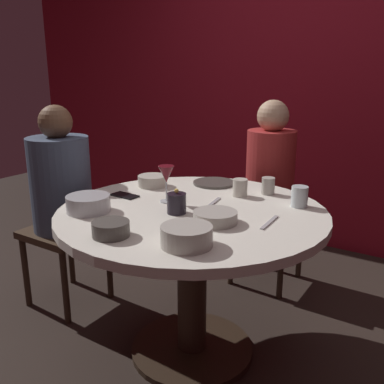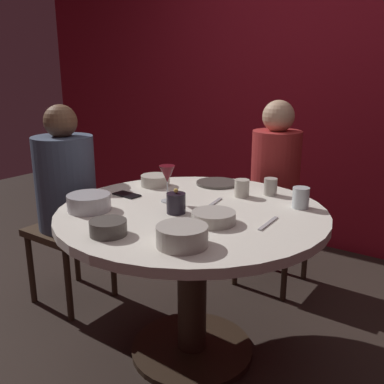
{
  "view_description": "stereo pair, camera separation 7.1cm",
  "coord_description": "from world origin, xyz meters",
  "px_view_note": "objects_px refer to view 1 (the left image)",
  "views": [
    {
      "loc": [
        1.0,
        -1.53,
        1.35
      ],
      "look_at": [
        0.0,
        0.0,
        0.83
      ],
      "focal_mm": 39.8,
      "sensor_mm": 36.0,
      "label": 1
    },
    {
      "loc": [
        1.06,
        -1.49,
        1.35
      ],
      "look_at": [
        0.0,
        0.0,
        0.83
      ],
      "focal_mm": 39.8,
      "sensor_mm": 36.0,
      "label": 2
    }
  ],
  "objects_px": {
    "seated_diner_left": "(61,186)",
    "bowl_small_white": "(187,236)",
    "candle_holder": "(177,203)",
    "dinner_plate": "(214,183)",
    "cell_phone": "(125,195)",
    "bowl_rice_portion": "(215,217)",
    "dining_table": "(192,244)",
    "bowl_sauce_side": "(111,229)",
    "wine_glass": "(166,176)",
    "bowl_serving_large": "(88,204)",
    "bowl_salad_center": "(152,181)",
    "cup_near_candle": "(268,186)",
    "cup_by_right_diner": "(240,188)",
    "seated_diner_back": "(270,174)",
    "cup_by_left_diner": "(300,197)"
  },
  "relations": [
    {
      "from": "seated_diner_left",
      "to": "bowl_salad_center",
      "type": "height_order",
      "value": "seated_diner_left"
    },
    {
      "from": "seated_diner_left",
      "to": "cell_phone",
      "type": "height_order",
      "value": "seated_diner_left"
    },
    {
      "from": "seated_diner_left",
      "to": "dinner_plate",
      "type": "bearing_deg",
      "value": 30.28
    },
    {
      "from": "bowl_sauce_side",
      "to": "cell_phone",
      "type": "bearing_deg",
      "value": 126.16
    },
    {
      "from": "candle_holder",
      "to": "dinner_plate",
      "type": "distance_m",
      "value": 0.53
    },
    {
      "from": "seated_diner_back",
      "to": "bowl_sauce_side",
      "type": "xyz_separation_m",
      "value": [
        -0.08,
        -1.33,
        0.05
      ]
    },
    {
      "from": "bowl_serving_large",
      "to": "cup_near_candle",
      "type": "height_order",
      "value": "cup_near_candle"
    },
    {
      "from": "bowl_sauce_side",
      "to": "bowl_small_white",
      "type": "bearing_deg",
      "value": 15.09
    },
    {
      "from": "dinner_plate",
      "to": "wine_glass",
      "type": "bearing_deg",
      "value": -93.18
    },
    {
      "from": "seated_diner_back",
      "to": "bowl_rice_portion",
      "type": "bearing_deg",
      "value": 10.21
    },
    {
      "from": "dining_table",
      "to": "bowl_small_white",
      "type": "height_order",
      "value": "bowl_small_white"
    },
    {
      "from": "bowl_salad_center",
      "to": "bowl_sauce_side",
      "type": "relative_size",
      "value": 1.09
    },
    {
      "from": "bowl_rice_portion",
      "to": "cup_by_right_diner",
      "type": "distance_m",
      "value": 0.41
    },
    {
      "from": "dining_table",
      "to": "dinner_plate",
      "type": "relative_size",
      "value": 5.33
    },
    {
      "from": "seated_diner_left",
      "to": "bowl_small_white",
      "type": "distance_m",
      "value": 1.15
    },
    {
      "from": "wine_glass",
      "to": "bowl_small_white",
      "type": "xyz_separation_m",
      "value": [
        0.37,
        -0.39,
        -0.09
      ]
    },
    {
      "from": "bowl_rice_portion",
      "to": "cup_by_left_diner",
      "type": "relative_size",
      "value": 1.9
    },
    {
      "from": "bowl_serving_large",
      "to": "dining_table",
      "type": "bearing_deg",
      "value": 37.29
    },
    {
      "from": "cup_by_left_diner",
      "to": "cup_by_right_diner",
      "type": "xyz_separation_m",
      "value": [
        -0.31,
        0.0,
        -0.0
      ]
    },
    {
      "from": "candle_holder",
      "to": "cell_phone",
      "type": "distance_m",
      "value": 0.38
    },
    {
      "from": "candle_holder",
      "to": "bowl_serving_large",
      "type": "distance_m",
      "value": 0.39
    },
    {
      "from": "cell_phone",
      "to": "cup_by_left_diner",
      "type": "height_order",
      "value": "cup_by_left_diner"
    },
    {
      "from": "dining_table",
      "to": "cup_by_right_diner",
      "type": "relative_size",
      "value": 14.12
    },
    {
      "from": "bowl_small_white",
      "to": "cup_near_candle",
      "type": "distance_m",
      "value": 0.78
    },
    {
      "from": "wine_glass",
      "to": "bowl_small_white",
      "type": "distance_m",
      "value": 0.54
    },
    {
      "from": "bowl_salad_center",
      "to": "bowl_rice_portion",
      "type": "xyz_separation_m",
      "value": [
        0.58,
        -0.32,
        -0.0
      ]
    },
    {
      "from": "seated_diner_back",
      "to": "bowl_serving_large",
      "type": "height_order",
      "value": "seated_diner_back"
    },
    {
      "from": "wine_glass",
      "to": "cup_near_candle",
      "type": "relative_size",
      "value": 2.06
    },
    {
      "from": "candle_holder",
      "to": "wine_glass",
      "type": "xyz_separation_m",
      "value": [
        -0.13,
        0.11,
        0.08
      ]
    },
    {
      "from": "cell_phone",
      "to": "bowl_rice_portion",
      "type": "bearing_deg",
      "value": -94.65
    },
    {
      "from": "seated_diner_back",
      "to": "dinner_plate",
      "type": "relative_size",
      "value": 5.17
    },
    {
      "from": "candle_holder",
      "to": "cup_by_left_diner",
      "type": "height_order",
      "value": "candle_holder"
    },
    {
      "from": "bowl_sauce_side",
      "to": "cup_near_candle",
      "type": "height_order",
      "value": "cup_near_candle"
    },
    {
      "from": "seated_diner_back",
      "to": "seated_diner_left",
      "type": "bearing_deg",
      "value": -44.62
    },
    {
      "from": "cell_phone",
      "to": "cup_by_right_diner",
      "type": "height_order",
      "value": "cup_by_right_diner"
    },
    {
      "from": "wine_glass",
      "to": "dinner_plate",
      "type": "relative_size",
      "value": 0.77
    },
    {
      "from": "dinner_plate",
      "to": "seated_diner_left",
      "type": "bearing_deg",
      "value": -149.72
    },
    {
      "from": "dinner_plate",
      "to": "bowl_salad_center",
      "type": "distance_m",
      "value": 0.34
    },
    {
      "from": "dining_table",
      "to": "cup_by_right_diner",
      "type": "distance_m",
      "value": 0.38
    },
    {
      "from": "bowl_salad_center",
      "to": "bowl_rice_portion",
      "type": "distance_m",
      "value": 0.66
    },
    {
      "from": "seated_diner_left",
      "to": "dinner_plate",
      "type": "distance_m",
      "value": 0.86
    },
    {
      "from": "seated_diner_back",
      "to": "cell_phone",
      "type": "height_order",
      "value": "seated_diner_back"
    },
    {
      "from": "cell_phone",
      "to": "bowl_serving_large",
      "type": "xyz_separation_m",
      "value": [
        0.03,
        -0.27,
        0.03
      ]
    },
    {
      "from": "dining_table",
      "to": "cell_phone",
      "type": "relative_size",
      "value": 8.7
    },
    {
      "from": "bowl_serving_large",
      "to": "cup_by_left_diner",
      "type": "relative_size",
      "value": 2.02
    },
    {
      "from": "wine_glass",
      "to": "bowl_serving_large",
      "type": "height_order",
      "value": "wine_glass"
    },
    {
      "from": "wine_glass",
      "to": "bowl_sauce_side",
      "type": "xyz_separation_m",
      "value": [
        0.08,
        -0.46,
        -0.1
      ]
    },
    {
      "from": "bowl_salad_center",
      "to": "candle_holder",
      "type": "bearing_deg",
      "value": -39.05
    },
    {
      "from": "candle_holder",
      "to": "bowl_rice_portion",
      "type": "bearing_deg",
      "value": -4.01
    },
    {
      "from": "dining_table",
      "to": "bowl_rice_portion",
      "type": "bearing_deg",
      "value": -28.98
    }
  ]
}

